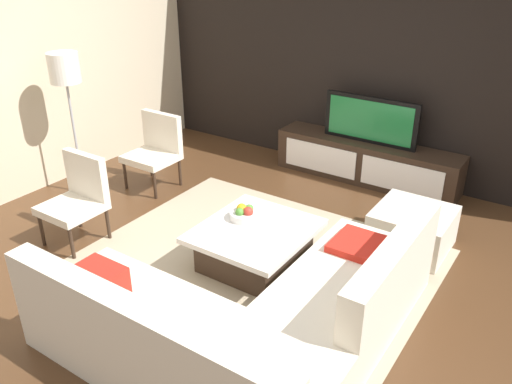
# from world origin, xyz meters

# --- Properties ---
(ground_plane) EXTENTS (14.00, 14.00, 0.00)m
(ground_plane) POSITION_xyz_m (0.00, 0.00, 0.00)
(ground_plane) COLOR #4C301C
(feature_wall_back) EXTENTS (6.40, 0.12, 2.80)m
(feature_wall_back) POSITION_xyz_m (0.00, 2.70, 1.40)
(feature_wall_back) COLOR black
(feature_wall_back) RESTS_ON ground
(side_wall_left) EXTENTS (0.12, 5.20, 2.80)m
(side_wall_left) POSITION_xyz_m (-3.20, 0.20, 1.40)
(side_wall_left) COLOR beige
(side_wall_left) RESTS_ON ground
(area_rug) EXTENTS (3.05, 2.76, 0.01)m
(area_rug) POSITION_xyz_m (-0.10, 0.00, 0.01)
(area_rug) COLOR tan
(area_rug) RESTS_ON ground
(media_console) EXTENTS (2.26, 0.46, 0.50)m
(media_console) POSITION_xyz_m (0.00, 2.40, 0.25)
(media_console) COLOR #332319
(media_console) RESTS_ON ground
(television) EXTENTS (1.15, 0.06, 0.56)m
(television) POSITION_xyz_m (0.00, 2.40, 0.78)
(television) COLOR black
(television) RESTS_ON media_console
(sectional_couch) EXTENTS (2.26, 2.39, 0.80)m
(sectional_couch) POSITION_xyz_m (0.50, -0.84, 0.27)
(sectional_couch) COLOR beige
(sectional_couch) RESTS_ON ground
(coffee_table) EXTENTS (0.94, 1.04, 0.38)m
(coffee_table) POSITION_xyz_m (-0.10, 0.10, 0.20)
(coffee_table) COLOR #332319
(coffee_table) RESTS_ON ground
(accent_chair_near) EXTENTS (0.52, 0.52, 0.87)m
(accent_chair_near) POSITION_xyz_m (-1.78, -0.46, 0.49)
(accent_chair_near) COLOR #332319
(accent_chair_near) RESTS_ON ground
(floor_lamp) EXTENTS (0.33, 0.33, 1.63)m
(floor_lamp) POSITION_xyz_m (-2.63, 0.23, 1.38)
(floor_lamp) COLOR #A5A5AA
(floor_lamp) RESTS_ON ground
(ottoman) EXTENTS (0.70, 0.70, 0.40)m
(ottoman) POSITION_xyz_m (0.99, 1.19, 0.20)
(ottoman) COLOR beige
(ottoman) RESTS_ON ground
(fruit_bowl) EXTENTS (0.28, 0.28, 0.14)m
(fruit_bowl) POSITION_xyz_m (-0.28, 0.20, 0.43)
(fruit_bowl) COLOR silver
(fruit_bowl) RESTS_ON coffee_table
(accent_chair_far) EXTENTS (0.56, 0.51, 0.87)m
(accent_chair_far) POSITION_xyz_m (-2.04, 0.90, 0.49)
(accent_chair_far) COLOR #332319
(accent_chair_far) RESTS_ON ground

